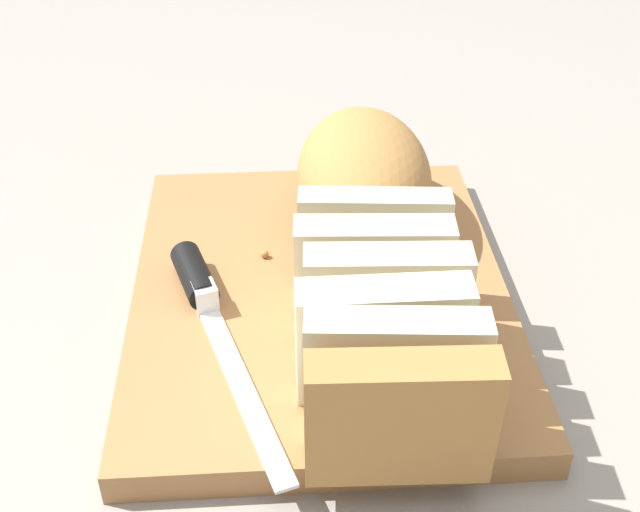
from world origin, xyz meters
TOP-DOWN VIEW (x-y plane):
  - ground_plane at (0.00, 0.00)m, footprint 3.00×3.00m
  - cutting_board at (0.00, 0.00)m, footprint 0.40×0.32m
  - bread_loaf at (-0.01, 0.04)m, footprint 0.41×0.12m
  - bread_knife at (0.02, -0.09)m, footprint 0.25×0.11m
  - crumb_near_knife at (-0.02, 0.00)m, footprint 0.01×0.01m
  - crumb_near_loaf at (0.04, -0.01)m, footprint 0.01×0.01m
  - crumb_stray_left at (0.04, -0.02)m, footprint 0.01×0.01m
  - crumb_stray_right at (-0.04, -0.05)m, footprint 0.01×0.01m

SIDE VIEW (x-z plane):
  - ground_plane at x=0.00m, z-range 0.00..0.00m
  - cutting_board at x=0.00m, z-range 0.00..0.03m
  - crumb_near_loaf at x=0.04m, z-range 0.03..0.03m
  - crumb_stray_left at x=0.04m, z-range 0.03..0.03m
  - crumb_stray_right at x=-0.04m, z-range 0.03..0.03m
  - crumb_near_knife at x=-0.02m, z-range 0.03..0.03m
  - bread_knife at x=0.02m, z-range 0.02..0.05m
  - bread_loaf at x=-0.01m, z-range 0.02..0.12m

